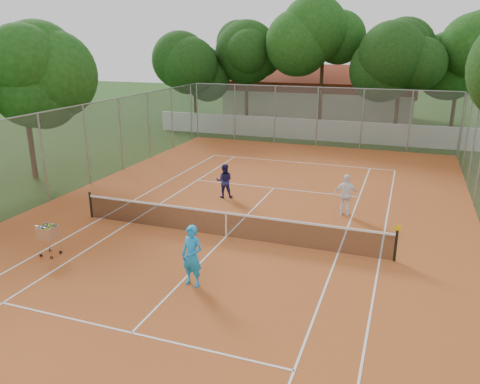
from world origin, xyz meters
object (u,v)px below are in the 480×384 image
(tennis_net, at_px, (226,224))
(ball_hopper, at_px, (49,240))
(player_near, at_px, (192,256))
(player_far_left, at_px, (224,181))
(player_far_right, at_px, (346,195))
(clubhouse, at_px, (321,95))

(tennis_net, distance_m, ball_hopper, 6.09)
(player_near, relative_size, player_far_left, 1.18)
(player_near, distance_m, ball_hopper, 5.38)
(player_near, height_order, player_far_left, player_near)
(tennis_net, xyz_separation_m, player_far_left, (-1.76, 4.26, 0.30))
(tennis_net, xyz_separation_m, player_far_right, (3.81, 3.80, 0.38))
(ball_hopper, bearing_deg, player_far_right, 23.98)
(player_near, xyz_separation_m, player_far_left, (-2.15, 7.94, -0.14))
(player_far_right, distance_m, ball_hopper, 11.43)
(clubhouse, height_order, player_near, clubhouse)
(player_far_right, bearing_deg, clubhouse, -78.64)
(tennis_net, distance_m, player_near, 3.73)
(tennis_net, relative_size, clubhouse, 0.72)
(player_near, distance_m, player_far_left, 8.23)
(clubhouse, height_order, player_far_left, clubhouse)
(tennis_net, bearing_deg, ball_hopper, -144.80)
(player_near, xyz_separation_m, player_far_right, (3.42, 7.48, -0.06))
(tennis_net, height_order, player_far_right, player_far_right)
(player_near, height_order, player_far_right, player_near)
(clubhouse, relative_size, player_far_left, 10.34)
(player_far_left, bearing_deg, clubhouse, -109.62)
(player_far_right, bearing_deg, player_near, 63.80)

